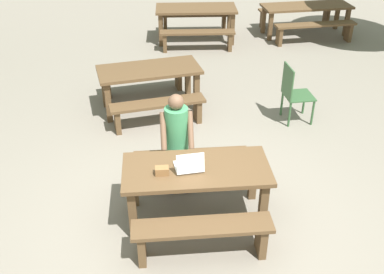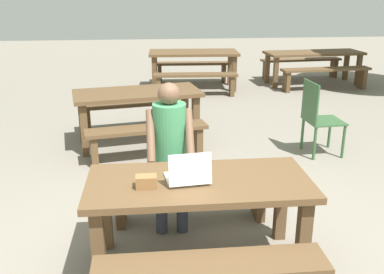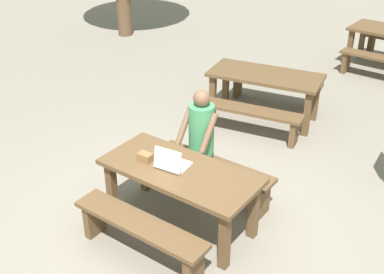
% 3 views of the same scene
% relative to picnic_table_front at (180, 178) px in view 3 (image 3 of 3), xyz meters
% --- Properties ---
extents(ground_plane, '(30.00, 30.00, 0.00)m').
position_rel_picnic_table_front_xyz_m(ground_plane, '(0.00, 0.00, -0.59)').
color(ground_plane, gray).
extents(picnic_table_front, '(1.65, 0.75, 0.70)m').
position_rel_picnic_table_front_xyz_m(picnic_table_front, '(0.00, 0.00, 0.00)').
color(picnic_table_front, brown).
rests_on(picnic_table_front, ground).
extents(bench_near, '(1.47, 0.30, 0.44)m').
position_rel_picnic_table_front_xyz_m(bench_near, '(0.00, -0.65, -0.26)').
color(bench_near, brown).
rests_on(bench_near, ground).
extents(bench_far, '(1.47, 0.30, 0.44)m').
position_rel_picnic_table_front_xyz_m(bench_far, '(0.00, 0.65, -0.26)').
color(bench_far, brown).
rests_on(bench_far, ground).
extents(laptop, '(0.34, 0.31, 0.25)m').
position_rel_picnic_table_front_xyz_m(laptop, '(-0.08, -0.02, 0.17)').
color(laptop, white).
rests_on(laptop, picnic_table_front).
extents(small_pouch, '(0.15, 0.09, 0.09)m').
position_rel_picnic_table_front_xyz_m(small_pouch, '(-0.39, -0.08, 0.16)').
color(small_pouch, olive).
rests_on(small_pouch, picnic_table_front).
extents(person_seated, '(0.40, 0.40, 1.30)m').
position_rel_picnic_table_front_xyz_m(person_seated, '(-0.18, 0.61, 0.16)').
color(person_seated, '#333847').
rests_on(person_seated, ground).
extents(picnic_table_rear, '(1.76, 1.04, 0.73)m').
position_rel_picnic_table_front_xyz_m(picnic_table_rear, '(-0.50, 2.79, 0.02)').
color(picnic_table_rear, brown).
rests_on(picnic_table_rear, ground).
extents(bench_rear_south, '(1.52, 0.57, 0.43)m').
position_rel_picnic_table_front_xyz_m(bench_rear_south, '(-0.39, 2.17, -0.28)').
color(bench_rear_south, brown).
rests_on(bench_rear_south, ground).
extents(bench_rear_north, '(1.52, 0.57, 0.43)m').
position_rel_picnic_table_front_xyz_m(bench_rear_north, '(-0.62, 3.40, -0.28)').
color(bench_rear_north, brown).
rests_on(bench_rear_north, ground).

